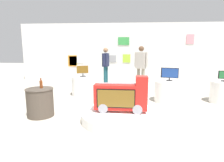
% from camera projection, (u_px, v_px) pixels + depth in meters
% --- Properties ---
extents(ground_plane, '(30.00, 30.00, 0.00)m').
position_uv_depth(ground_plane, '(122.00, 121.00, 4.53)').
color(ground_plane, '#A8A091').
extents(back_wall_display, '(10.52, 0.13, 2.84)m').
position_uv_depth(back_wall_display, '(126.00, 53.00, 9.37)').
color(back_wall_display, silver).
rests_on(back_wall_display, ground).
extents(main_display_pedestal, '(1.85, 1.85, 0.22)m').
position_uv_depth(main_display_pedestal, '(120.00, 116.00, 4.57)').
color(main_display_pedestal, white).
rests_on(main_display_pedestal, ground).
extents(novelty_firetruck_tv, '(1.24, 0.36, 0.86)m').
position_uv_depth(novelty_firetruck_tv, '(122.00, 97.00, 4.48)').
color(novelty_firetruck_tv, gray).
rests_on(novelty_firetruck_tv, main_display_pedestal).
extents(display_pedestal_left_rear, '(0.78, 0.78, 0.68)m').
position_uv_depth(display_pedestal_left_rear, '(223.00, 92.00, 5.99)').
color(display_pedestal_left_rear, white).
rests_on(display_pedestal_left_rear, ground).
extents(display_pedestal_center_rear, '(0.83, 0.83, 0.68)m').
position_uv_depth(display_pedestal_center_rear, '(83.00, 86.00, 6.94)').
color(display_pedestal_center_rear, white).
rests_on(display_pedestal_center_rear, ground).
extents(tv_on_center_rear, '(0.43, 0.23, 0.40)m').
position_uv_depth(tv_on_center_rear, '(83.00, 70.00, 6.84)').
color(tv_on_center_rear, black).
rests_on(tv_on_center_rear, display_pedestal_center_rear).
extents(display_pedestal_right_rear, '(0.87, 0.87, 0.68)m').
position_uv_depth(display_pedestal_right_rear, '(169.00, 91.00, 6.09)').
color(display_pedestal_right_rear, white).
rests_on(display_pedestal_right_rear, ground).
extents(tv_on_right_rear, '(0.53, 0.19, 0.41)m').
position_uv_depth(tv_on_right_rear, '(170.00, 74.00, 5.99)').
color(tv_on_right_rear, black).
rests_on(tv_on_right_rear, display_pedestal_right_rear).
extents(side_table_round, '(0.68, 0.68, 0.71)m').
position_uv_depth(side_table_round, '(40.00, 102.00, 4.84)').
color(side_table_round, '#4C4238').
rests_on(side_table_round, ground).
extents(bottle_on_side_table, '(0.07, 0.07, 0.26)m').
position_uv_depth(bottle_on_side_table, '(41.00, 84.00, 4.83)').
color(bottle_on_side_table, brown).
rests_on(bottle_on_side_table, side_table_round).
extents(shopper_browsing_near_truck, '(0.48, 0.38, 1.76)m').
position_uv_depth(shopper_browsing_near_truck, '(141.00, 65.00, 7.29)').
color(shopper_browsing_near_truck, gray).
rests_on(shopper_browsing_near_truck, ground).
extents(shopper_browsing_rear, '(0.27, 0.55, 1.69)m').
position_uv_depth(shopper_browsing_rear, '(106.00, 64.00, 8.22)').
color(shopper_browsing_rear, '#194751').
rests_on(shopper_browsing_rear, ground).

